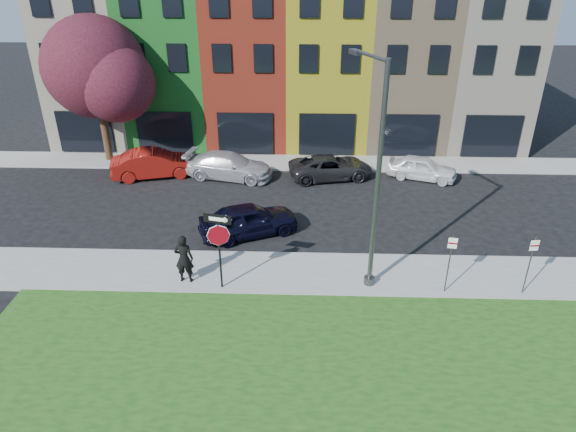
{
  "coord_description": "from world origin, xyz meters",
  "views": [
    {
      "loc": [
        -1.34,
        -14.12,
        11.53
      ],
      "look_at": [
        -1.96,
        4.0,
        2.11
      ],
      "focal_mm": 32.0,
      "sensor_mm": 36.0,
      "label": 1
    }
  ],
  "objects_px": {
    "street_lamp": "(375,180)",
    "man": "(184,259)",
    "sedan_near": "(249,220)",
    "stop_sign": "(218,237)"
  },
  "relations": [
    {
      "from": "man",
      "to": "sedan_near",
      "type": "xyz_separation_m",
      "value": [
        2.05,
        3.92,
        -0.36
      ]
    },
    {
      "from": "man",
      "to": "street_lamp",
      "type": "distance_m",
      "value": 7.72
    },
    {
      "from": "street_lamp",
      "to": "man",
      "type": "bearing_deg",
      "value": 157.63
    },
    {
      "from": "sedan_near",
      "to": "street_lamp",
      "type": "height_order",
      "value": "street_lamp"
    },
    {
      "from": "man",
      "to": "street_lamp",
      "type": "xyz_separation_m",
      "value": [
        6.99,
        0.21,
        3.26
      ]
    },
    {
      "from": "sedan_near",
      "to": "street_lamp",
      "type": "distance_m",
      "value": 7.16
    },
    {
      "from": "sedan_near",
      "to": "street_lamp",
      "type": "relative_size",
      "value": 0.56
    },
    {
      "from": "man",
      "to": "stop_sign",
      "type": "bearing_deg",
      "value": 167.28
    },
    {
      "from": "stop_sign",
      "to": "sedan_near",
      "type": "bearing_deg",
      "value": 94.53
    },
    {
      "from": "stop_sign",
      "to": "man",
      "type": "height_order",
      "value": "stop_sign"
    }
  ]
}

